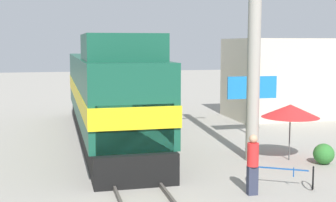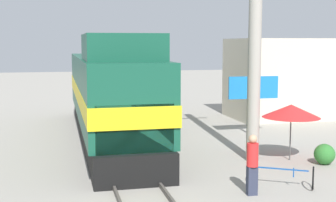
{
  "view_description": "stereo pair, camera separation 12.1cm",
  "coord_description": "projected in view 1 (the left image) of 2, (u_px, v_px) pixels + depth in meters",
  "views": [
    {
      "loc": [
        -2.38,
        -16.35,
        4.43
      ],
      "look_at": [
        1.2,
        -1.59,
        2.57
      ],
      "focal_mm": 50.0,
      "sensor_mm": 36.0,
      "label": 1
    },
    {
      "loc": [
        -2.27,
        -16.38,
        4.43
      ],
      "look_at": [
        1.2,
        -1.59,
        2.57
      ],
      "focal_mm": 50.0,
      "sensor_mm": 36.0,
      "label": 2
    }
  ],
  "objects": [
    {
      "name": "rail_near",
      "position": [
        105.0,
        167.0,
        16.69
      ],
      "size": [
        0.08,
        40.24,
        0.15
      ],
      "primitive_type": "cube",
      "color": "#4C4742",
      "rests_on": "ground_plane"
    },
    {
      "name": "shrub_cluster",
      "position": [
        324.0,
        154.0,
        17.3
      ],
      "size": [
        0.77,
        0.77,
        0.77
      ],
      "primitive_type": "sphere",
      "color": "#2D722D",
      "rests_on": "ground_plane"
    },
    {
      "name": "locomotive",
      "position": [
        109.0,
        96.0,
        21.43
      ],
      "size": [
        2.94,
        16.08,
        4.79
      ],
      "color": "black",
      "rests_on": "ground_plane"
    },
    {
      "name": "vendor_umbrella",
      "position": [
        290.0,
        111.0,
        17.75
      ],
      "size": [
        2.19,
        2.19,
        2.15
      ],
      "color": "#4C4C4C",
      "rests_on": "ground_plane"
    },
    {
      "name": "rail_far",
      "position": [
        145.0,
        164.0,
        17.03
      ],
      "size": [
        0.08,
        40.24,
        0.15
      ],
      "primitive_type": "cube",
      "color": "#4C4742",
      "rests_on": "ground_plane"
    },
    {
      "name": "utility_pole",
      "position": [
        255.0,
        10.0,
        17.23
      ],
      "size": [
        1.8,
        0.49,
        11.29
      ],
      "color": "#9E998E",
      "rests_on": "ground_plane"
    },
    {
      "name": "ground_plane",
      "position": [
        125.0,
        167.0,
        16.87
      ],
      "size": [
        120.0,
        120.0,
        0.0
      ],
      "primitive_type": "plane",
      "color": "gray"
    },
    {
      "name": "billboard_sign",
      "position": [
        252.0,
        91.0,
        22.48
      ],
      "size": [
        2.52,
        0.12,
        2.89
      ],
      "color": "#595959",
      "rests_on": "ground_plane"
    },
    {
      "name": "person_bystander",
      "position": [
        253.0,
        162.0,
        13.7
      ],
      "size": [
        0.34,
        0.34,
        1.81
      ],
      "color": "#2D3347",
      "rests_on": "ground_plane"
    },
    {
      "name": "bicycle",
      "position": [
        283.0,
        175.0,
        14.57
      ],
      "size": [
        1.94,
        1.56,
        0.71
      ],
      "rotation": [
        0.0,
        0.0,
        1.03
      ],
      "color": "black",
      "rests_on": "ground_plane"
    },
    {
      "name": "building_block_distant",
      "position": [
        286.0,
        78.0,
        28.29
      ],
      "size": [
        6.83,
        4.18,
        4.74
      ],
      "primitive_type": "cube",
      "color": "beige",
      "rests_on": "ground_plane"
    }
  ]
}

